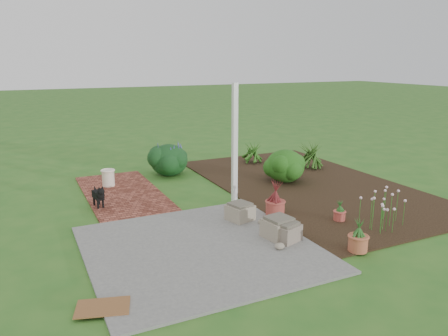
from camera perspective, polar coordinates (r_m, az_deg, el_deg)
name	(u,v)px	position (r m, az deg, el deg)	size (l,w,h in m)	color
ground	(224,206)	(9.07, -0.05, -4.98)	(80.00, 80.00, 0.00)	#2B6520
concrete_patio	(200,248)	(7.10, -3.16, -10.41)	(3.50, 3.50, 0.04)	slate
brick_path	(122,193)	(10.13, -13.12, -3.18)	(1.60, 3.50, 0.04)	#5E291D
garden_bed	(308,185)	(10.71, 10.95, -2.15)	(4.00, 7.00, 0.03)	black
veranda_post	(235,145)	(8.96, 1.40, 3.06)	(0.10, 0.10, 2.50)	white
stone_trough_near	(285,232)	(7.35, 8.00, -8.30)	(0.41, 0.41, 0.27)	#776859
stone_trough_mid	(279,229)	(7.45, 7.15, -7.85)	(0.46, 0.46, 0.31)	gray
stone_trough_far	(240,212)	(8.17, 2.11, -5.82)	(0.42, 0.42, 0.28)	gray
coir_doormat	(103,307)	(5.72, -15.56, -17.10)	(0.64, 0.41, 0.02)	brown
black_dog	(99,195)	(9.16, -16.06, -3.37)	(0.20, 0.51, 0.44)	black
cream_ceramic_urn	(108,178)	(10.64, -14.88, -1.27)	(0.29, 0.29, 0.38)	#F0DEC5
evergreen_shrub	(285,165)	(10.79, 7.99, 0.39)	(0.95, 0.95, 0.81)	#16370B
agapanthus_clump_back	(311,153)	(12.23, 11.26, 1.98)	(0.95, 0.95, 0.85)	#0F3911
agapanthus_clump_front	(253,150)	(12.64, 3.77, 2.33)	(0.82, 0.82, 0.73)	#13370C
pink_flower_patch	(381,208)	(8.44, 19.83, -4.97)	(0.93, 0.93, 0.60)	#113D0F
terracotta_pot_bronze	(275,208)	(8.46, 6.70, -5.24)	(0.36, 0.36, 0.29)	#A54237
terracotta_pot_small_left	(339,215)	(8.47, 14.84, -6.02)	(0.21, 0.21, 0.18)	#B94A3E
terracotta_pot_small_right	(358,243)	(7.24, 17.10, -9.38)	(0.30, 0.30, 0.25)	#B15A3C
purple_flowering_bush	(169,159)	(11.48, -7.21, 1.16)	(0.98, 0.98, 0.83)	black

